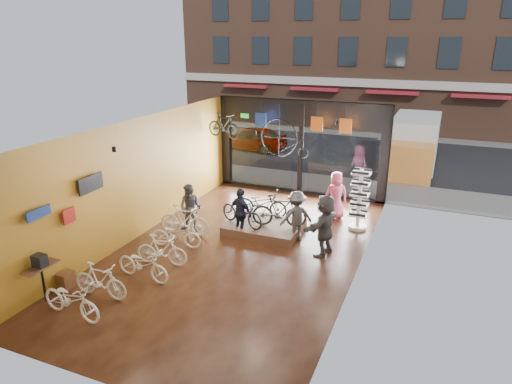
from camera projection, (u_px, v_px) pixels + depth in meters
The scene contains 35 objects.
ground_plane at pixel (240, 252), 13.78m from camera, with size 7.00×12.00×0.04m, color black.
ceiling at pixel (238, 126), 12.53m from camera, with size 7.00×12.00×0.04m, color black.
wall_left at pixel (138, 178), 14.43m from camera, with size 0.04×12.00×3.80m, color #B28324.
wall_right at pixel (362, 209), 11.88m from camera, with size 0.04×12.00×3.80m, color beige.
wall_back at pixel (95, 297), 7.90m from camera, with size 7.00×0.04×3.80m, color beige.
storefront at pixel (301, 147), 18.40m from camera, with size 7.00×0.26×3.80m, color black, non-canonical shape.
exit_sign at pixel (245, 116), 18.79m from camera, with size 0.35×0.06×0.18m, color #198C26.
street_road at pixel (345, 146), 26.88m from camera, with size 30.00×18.00×0.02m, color black.
sidewalk_near at pixel (307, 182), 20.04m from camera, with size 30.00×2.40×0.12m, color slate.
sidewalk_far at pixel (358, 132), 30.35m from camera, with size 30.00×2.00×0.12m, color slate.
opposite_building at pixel (372, 22), 30.27m from camera, with size 26.00×5.00×14.00m, color brown.
street_car at pixel (251, 138), 25.75m from camera, with size 1.60×3.99×1.36m, color gray.
box_truck at pixel (413, 146), 21.52m from camera, with size 2.09×6.28×2.47m, color silver, non-canonical shape.
floor_bike_0 at pixel (71, 299), 10.46m from camera, with size 0.60×1.72×0.90m, color silver.
floor_bike_1 at pixel (100, 281), 11.25m from camera, with size 0.43×1.52×0.92m, color silver.
floor_bike_2 at pixel (143, 264), 12.09m from camera, with size 0.58×1.66×0.87m, color silver.
floor_bike_3 at pixel (162, 250), 12.85m from camera, with size 0.43×1.52×0.91m, color silver.
floor_bike_4 at pixel (176, 234), 13.96m from camera, with size 0.55×1.58×0.83m, color silver.
floor_bike_5 at pixel (184, 220), 14.82m from camera, with size 0.48×1.69×1.02m, color silver.
display_platform at pixel (264, 228), 15.11m from camera, with size 2.40×1.80×0.30m, color #492E1F.
display_bike_left at pixel (242, 212), 14.81m from camera, with size 0.62×1.77×0.93m, color black.
display_bike_mid at pixel (279, 211), 14.69m from camera, with size 0.50×1.78×1.07m, color black.
display_bike_right at pixel (262, 203), 15.56m from camera, with size 0.61×1.76×0.92m, color black.
customer_1 at pixel (190, 208), 14.97m from camera, with size 0.79×0.61×1.62m, color #3F3F44.
customer_2 at pixel (241, 213), 14.63m from camera, with size 0.94×0.39×1.61m, color #161C33.
customer_3 at pixel (296, 216), 14.30m from camera, with size 1.06×0.61×1.63m, color #3F3F44.
customer_4 at pixel (336, 195), 16.05m from camera, with size 0.83×0.54×1.71m, color #CC4C72.
customer_5 at pixel (325, 225), 13.33m from camera, with size 1.74×0.55×1.87m, color #3F3F44.
sunglasses_rack at pixel (359, 199), 15.11m from camera, with size 0.61×0.50×2.08m, color white, non-canonical shape.
wall_merch at pixel (60, 240), 11.52m from camera, with size 0.40×2.40×2.60m, color navy, non-canonical shape.
penny_farthing at pixel (286, 140), 16.99m from camera, with size 1.82×0.06×1.46m, color black, non-canonical shape.
hung_bike at pixel (224, 125), 17.41m from camera, with size 0.45×1.58×0.95m, color black.
jersey_left at pixel (261, 120), 17.84m from camera, with size 0.45×0.03×0.55m, color #1E3F99.
jersey_mid at pixel (317, 124), 17.02m from camera, with size 0.45×0.03×0.55m, color #CC5919.
jersey_right at pixel (345, 126), 16.63m from camera, with size 0.45×0.03×0.55m, color #CC5919.
Camera 1 is at (5.22, -11.30, 6.19)m, focal length 32.00 mm.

